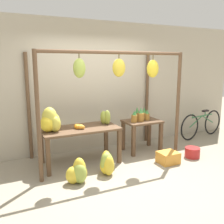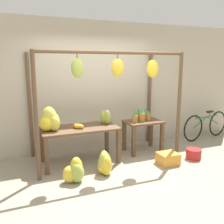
{
  "view_description": "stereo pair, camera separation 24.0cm",
  "coord_description": "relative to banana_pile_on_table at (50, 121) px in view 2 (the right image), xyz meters",
  "views": [
    {
      "loc": [
        -1.96,
        -3.56,
        1.9
      ],
      "look_at": [
        0.12,
        0.82,
        0.95
      ],
      "focal_mm": 40.0,
      "sensor_mm": 36.0,
      "label": 1
    },
    {
      "loc": [
        -1.74,
        -3.66,
        1.9
      ],
      "look_at": [
        0.12,
        0.82,
        0.95
      ],
      "focal_mm": 40.0,
      "sensor_mm": 36.0,
      "label": 2
    }
  ],
  "objects": [
    {
      "name": "papaya_pile",
      "position": [
        1.09,
        0.07,
        -0.04
      ],
      "size": [
        0.21,
        0.23,
        0.29
      ],
      "color": "#93A33D",
      "rests_on": "display_table_main"
    },
    {
      "name": "fruit_crate_white",
      "position": [
        2.06,
        -0.73,
        -0.77
      ],
      "size": [
        0.37,
        0.32,
        0.22
      ],
      "color": "orange",
      "rests_on": "ground_plane"
    },
    {
      "name": "display_table_side",
      "position": [
        1.97,
        0.08,
        -0.36
      ],
      "size": [
        0.78,
        0.55,
        0.68
      ],
      "color": "brown",
      "rests_on": "ground_plane"
    },
    {
      "name": "display_table_main",
      "position": [
        0.54,
        -0.0,
        -0.28
      ],
      "size": [
        1.45,
        0.73,
        0.7
      ],
      "color": "brown",
      "rests_on": "ground_plane"
    },
    {
      "name": "orange_pile",
      "position": [
        0.51,
        -0.05,
        -0.14
      ],
      "size": [
        0.17,
        0.23,
        0.09
      ],
      "color": "orange",
      "rests_on": "display_table_main"
    },
    {
      "name": "shop_wall_back",
      "position": [
        1.09,
        0.75,
        0.52
      ],
      "size": [
        8.0,
        0.08,
        2.8
      ],
      "color": "#B2A893",
      "rests_on": "ground_plane"
    },
    {
      "name": "pineapple_cluster",
      "position": [
        1.93,
        0.09,
        -0.08
      ],
      "size": [
        0.47,
        0.28,
        0.3
      ],
      "color": "olive",
      "rests_on": "display_table_side"
    },
    {
      "name": "blue_bucket",
      "position": [
        2.71,
        -0.7,
        -0.77
      ],
      "size": [
        0.3,
        0.3,
        0.2
      ],
      "color": "#AD2323",
      "rests_on": "ground_plane"
    },
    {
      "name": "ground_plane",
      "position": [
        1.09,
        -0.83,
        -0.88
      ],
      "size": [
        20.0,
        20.0,
        0.0
      ],
      "primitive_type": "plane",
      "color": "gray"
    },
    {
      "name": "banana_pile_on_table",
      "position": [
        0.0,
        0.0,
        0.0
      ],
      "size": [
        0.44,
        0.43,
        0.44
      ],
      "color": "gold",
      "rests_on": "display_table_main"
    },
    {
      "name": "parked_bicycle",
      "position": [
        3.94,
        0.3,
        -0.53
      ],
      "size": [
        1.6,
        0.31,
        0.71
      ],
      "color": "black",
      "rests_on": "ground_plane"
    },
    {
      "name": "banana_pile_ground_right",
      "position": [
        0.8,
        -0.68,
        -0.69
      ],
      "size": [
        0.34,
        0.37,
        0.4
      ],
      "color": "yellow",
      "rests_on": "ground_plane"
    },
    {
      "name": "stall_awning",
      "position": [
        1.12,
        -0.22,
        0.63
      ],
      "size": [
        2.82,
        1.27,
        2.11
      ],
      "color": "brown",
      "rests_on": "ground_plane"
    },
    {
      "name": "banana_pile_ground_left",
      "position": [
        0.24,
        -0.76,
        -0.71
      ],
      "size": [
        0.37,
        0.37,
        0.41
      ],
      "color": "gold",
      "rests_on": "ground_plane"
    }
  ]
}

